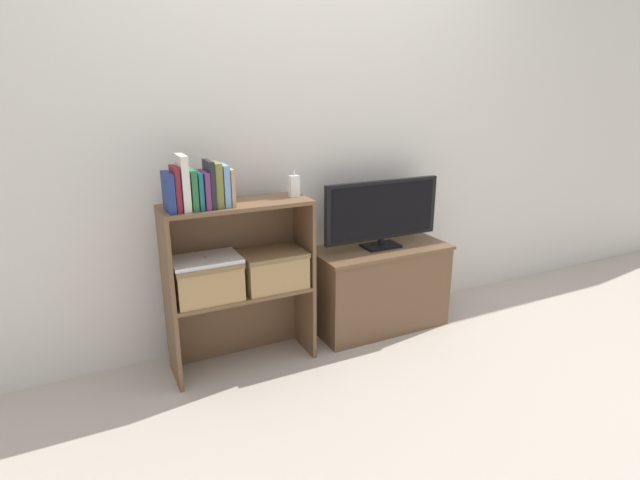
# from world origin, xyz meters

# --- Properties ---
(ground_plane) EXTENTS (16.00, 16.00, 0.00)m
(ground_plane) POSITION_xyz_m (0.00, 0.00, 0.00)
(ground_plane) COLOR #BCB2A3
(wall_back) EXTENTS (10.00, 0.05, 2.40)m
(wall_back) POSITION_xyz_m (0.00, 0.40, 1.20)
(wall_back) COLOR silver
(wall_back) RESTS_ON ground_plane
(tv_stand) EXTENTS (0.83, 0.39, 0.52)m
(tv_stand) POSITION_xyz_m (0.43, 0.18, 0.26)
(tv_stand) COLOR brown
(tv_stand) RESTS_ON ground_plane
(tv) EXTENTS (0.75, 0.14, 0.40)m
(tv) POSITION_xyz_m (0.43, 0.18, 0.74)
(tv) COLOR black
(tv) RESTS_ON tv_stand
(bookshelf_lower_tier) EXTENTS (0.75, 0.28, 0.42)m
(bookshelf_lower_tier) POSITION_xyz_m (-0.46, 0.19, 0.26)
(bookshelf_lower_tier) COLOR brown
(bookshelf_lower_tier) RESTS_ON ground_plane
(bookshelf_upper_tier) EXTENTS (0.75, 0.28, 0.47)m
(bookshelf_upper_tier) POSITION_xyz_m (-0.46, 0.19, 0.71)
(bookshelf_upper_tier) COLOR brown
(bookshelf_upper_tier) RESTS_ON bookshelf_lower_tier
(book_navy) EXTENTS (0.03, 0.16, 0.18)m
(book_navy) POSITION_xyz_m (-0.79, 0.10, 0.98)
(book_navy) COLOR navy
(book_navy) RESTS_ON bookshelf_upper_tier
(book_maroon) EXTENTS (0.02, 0.14, 0.21)m
(book_maroon) POSITION_xyz_m (-0.76, 0.10, 1.00)
(book_maroon) COLOR maroon
(book_maroon) RESTS_ON bookshelf_upper_tier
(book_ivory) EXTENTS (0.03, 0.15, 0.26)m
(book_ivory) POSITION_xyz_m (-0.72, 0.10, 1.02)
(book_ivory) COLOR silver
(book_ivory) RESTS_ON bookshelf_upper_tier
(book_forest) EXTENTS (0.03, 0.15, 0.19)m
(book_forest) POSITION_xyz_m (-0.68, 0.10, 0.99)
(book_forest) COLOR #286638
(book_forest) RESTS_ON bookshelf_upper_tier
(book_teal) EXTENTS (0.02, 0.14, 0.18)m
(book_teal) POSITION_xyz_m (-0.65, 0.10, 0.98)
(book_teal) COLOR #1E7075
(book_teal) RESTS_ON bookshelf_upper_tier
(book_plum) EXTENTS (0.02, 0.16, 0.17)m
(book_plum) POSITION_xyz_m (-0.63, 0.10, 0.98)
(book_plum) COLOR #6B2D66
(book_plum) RESTS_ON bookshelf_upper_tier
(book_charcoal) EXTENTS (0.02, 0.15, 0.22)m
(book_charcoal) POSITION_xyz_m (-0.60, 0.10, 1.00)
(book_charcoal) COLOR #232328
(book_charcoal) RESTS_ON bookshelf_upper_tier
(book_olive) EXTENTS (0.03, 0.13, 0.21)m
(book_olive) POSITION_xyz_m (-0.57, 0.10, 1.00)
(book_olive) COLOR olive
(book_olive) RESTS_ON bookshelf_upper_tier
(book_skyblue) EXTENTS (0.03, 0.13, 0.20)m
(book_skyblue) POSITION_xyz_m (-0.53, 0.10, 0.99)
(book_skyblue) COLOR #709ECC
(book_skyblue) RESTS_ON bookshelf_upper_tier
(book_tan) EXTENTS (0.02, 0.14, 0.18)m
(book_tan) POSITION_xyz_m (-0.50, 0.10, 0.98)
(book_tan) COLOR tan
(book_tan) RESTS_ON bookshelf_upper_tier
(baby_monitor) EXTENTS (0.05, 0.03, 0.14)m
(baby_monitor) POSITION_xyz_m (-0.15, 0.14, 0.95)
(baby_monitor) COLOR white
(baby_monitor) RESTS_ON bookshelf_upper_tier
(storage_basket_left) EXTENTS (0.33, 0.25, 0.20)m
(storage_basket_left) POSITION_xyz_m (-0.64, 0.12, 0.53)
(storage_basket_left) COLOR tan
(storage_basket_left) RESTS_ON bookshelf_lower_tier
(storage_basket_right) EXTENTS (0.33, 0.25, 0.20)m
(storage_basket_right) POSITION_xyz_m (-0.29, 0.12, 0.53)
(storage_basket_right) COLOR tan
(storage_basket_right) RESTS_ON bookshelf_lower_tier
(laptop) EXTENTS (0.34, 0.23, 0.02)m
(laptop) POSITION_xyz_m (-0.64, 0.12, 0.63)
(laptop) COLOR white
(laptop) RESTS_ON storage_basket_left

